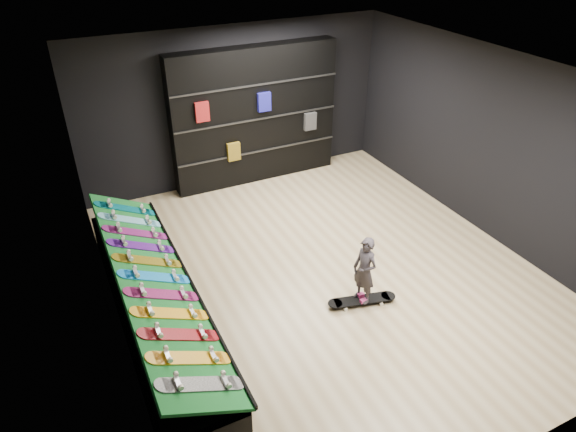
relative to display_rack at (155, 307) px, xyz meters
name	(u,v)px	position (x,y,z in m)	size (l,w,h in m)	color
floor	(323,270)	(2.55, 0.00, -0.25)	(6.00, 7.00, 0.01)	tan
ceiling	(332,75)	(2.55, 0.00, 2.75)	(6.00, 7.00, 0.01)	white
wall_back	(235,106)	(2.55, 3.50, 1.25)	(6.00, 0.02, 3.00)	black
wall_front	(530,356)	(2.55, -3.50, 1.25)	(6.00, 0.02, 3.00)	black
wall_left	(102,237)	(-0.45, 0.00, 1.25)	(0.02, 7.00, 3.00)	black
wall_right	(490,145)	(5.55, 0.00, 1.25)	(0.02, 7.00, 3.00)	black
display_rack	(155,307)	(0.00, 0.00, 0.00)	(0.90, 4.50, 0.50)	black
turf_ramp	(154,279)	(0.05, 0.00, 0.46)	(1.00, 4.50, 0.04)	#0D571D
back_shelving	(255,116)	(2.87, 3.32, 1.06)	(3.28, 0.38, 2.63)	black
floor_skateboard	(362,301)	(2.66, -0.91, -0.20)	(0.98, 0.22, 0.09)	black
child	(364,282)	(2.66, -0.91, 0.14)	(0.23, 0.16, 0.60)	black
display_board_0	(201,384)	(0.06, -1.90, 0.49)	(0.98, 0.22, 0.09)	black
display_board_1	(190,358)	(0.06, -1.52, 0.49)	(0.98, 0.22, 0.09)	orange
display_board_2	(180,334)	(0.06, -1.14, 0.49)	(0.98, 0.22, 0.09)	red
display_board_3	(171,313)	(0.06, -0.76, 0.49)	(0.98, 0.22, 0.09)	yellow
display_board_4	(162,294)	(0.06, -0.38, 0.49)	(0.98, 0.22, 0.09)	#E5198C
display_board_5	(155,277)	(0.06, 0.00, 0.49)	(0.98, 0.22, 0.09)	blue
display_board_6	(148,261)	(0.06, 0.38, 0.49)	(0.98, 0.22, 0.09)	yellow
display_board_7	(142,246)	(0.06, 0.76, 0.49)	(0.98, 0.22, 0.09)	purple
display_board_8	(136,233)	(0.06, 1.14, 0.49)	(0.98, 0.22, 0.09)	#2626BF
display_board_9	(131,220)	(0.06, 1.52, 0.49)	(0.98, 0.22, 0.09)	#0CB2E5
display_board_10	(126,208)	(0.06, 1.90, 0.49)	(0.98, 0.22, 0.09)	#0C8C99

